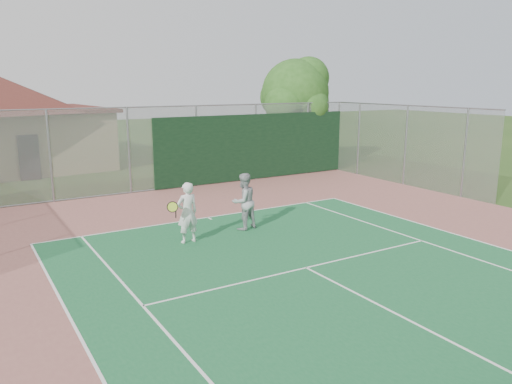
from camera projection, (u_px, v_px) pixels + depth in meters
back_fence at (199, 148)px, 21.72m from camera, size 20.08×0.11×3.53m
side_fence_right at (405, 145)px, 21.97m from camera, size 0.08×9.00×3.50m
tree at (297, 95)px, 26.07m from camera, size 4.16×3.94×5.80m
player_white_front at (187, 213)px, 13.94m from camera, size 1.05×0.62×1.73m
player_grey_back at (244, 202)px, 15.24m from camera, size 0.96×0.81×1.75m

